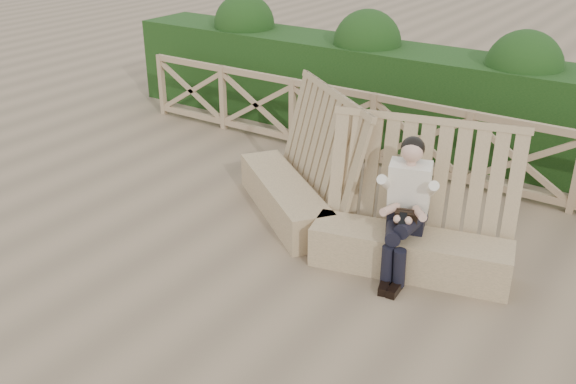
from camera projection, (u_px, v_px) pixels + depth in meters
The scene contains 5 objects.
ground at pixel (276, 286), 6.71m from camera, with size 60.00×60.00×0.00m, color brown.
bench at pixel (347, 208), 7.47m from camera, with size 3.96×1.90×1.59m.
woman at pixel (406, 204), 6.69m from camera, with size 0.55×0.97×1.49m.
guardrail at pixel (418, 139), 9.09m from camera, with size 10.10×0.09×1.10m.
hedge at pixel (451, 104), 9.91m from camera, with size 12.00×1.20×1.50m, color black.
Camera 1 is at (3.28, -4.60, 3.76)m, focal length 40.00 mm.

